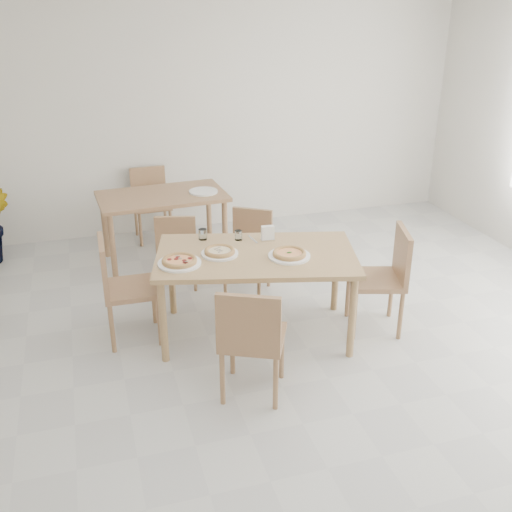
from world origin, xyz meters
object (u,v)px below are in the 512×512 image
object	(u,v)px
second_table	(162,203)
pizza_pepperoni	(179,260)
chair_south	(251,336)
tumbler_b	(239,235)
chair_west	(120,283)
pizza_margherita	(289,253)
chair_east	(386,272)
napkin_holder	(268,234)
tumbler_a	(203,234)
chair_back_s	(177,245)
chair_back_n	(150,198)
plate_mushroom	(220,254)
chair_north	(249,245)
plate_pepperoni	(180,263)
main_table	(256,262)
pizza_mushroom	(220,251)
plate_empty	(203,191)
plate_margherita	(289,256)

from	to	relation	value
second_table	pizza_pepperoni	bearing A→B (deg)	-97.60
chair_south	tumbler_b	bearing A→B (deg)	-75.73
chair_west	pizza_margherita	bearing A→B (deg)	-105.15
chair_east	pizza_margherita	bearing A→B (deg)	-78.84
napkin_holder	tumbler_a	bearing A→B (deg)	165.52
pizza_pepperoni	chair_back_s	size ratio (longest dim) A/B	0.41
chair_west	chair_back_n	world-z (taller)	chair_west
chair_west	tumbler_b	distance (m)	1.07
tumbler_b	second_table	bearing A→B (deg)	107.28
plate_mushroom	chair_back_n	size ratio (longest dim) A/B	0.36
chair_north	tumbler_b	xyz separation A→B (m)	(-0.24, -0.51, 0.33)
plate_pepperoni	tumbler_a	xyz separation A→B (m)	(0.28, 0.45, 0.04)
plate_pepperoni	second_table	size ratio (longest dim) A/B	0.25
chair_west	napkin_holder	size ratio (longest dim) A/B	6.79
napkin_holder	main_table	bearing A→B (deg)	-121.56
plate_pepperoni	tumbler_b	bearing A→B (deg)	31.48
main_table	plate_mushroom	distance (m)	0.31
plate_pepperoni	tumbler_a	distance (m)	0.53
chair_south	chair_east	distance (m)	1.52
chair_east	plate_pepperoni	distance (m)	1.75
chair_east	tumbler_a	world-z (taller)	chair_east
chair_back_n	pizza_mushroom	bearing A→B (deg)	-85.76
plate_empty	main_table	bearing A→B (deg)	-87.65
main_table	plate_pepperoni	size ratio (longest dim) A/B	5.25
plate_mushroom	chair_east	bearing A→B (deg)	-11.80
plate_pepperoni	pizza_pepperoni	xyz separation A→B (m)	(-0.00, 0.00, 0.02)
napkin_holder	pizza_margherita	bearing A→B (deg)	-75.87
main_table	plate_empty	bearing A→B (deg)	106.44
second_table	chair_back_s	bearing A→B (deg)	-91.26
plate_margherita	plate_mushroom	size ratio (longest dim) A/B	1.13
tumbler_b	plate_empty	world-z (taller)	tumbler_b
pizza_mushroom	pizza_pepperoni	size ratio (longest dim) A/B	0.94
napkin_holder	chair_back_s	size ratio (longest dim) A/B	0.17
chair_south	chair_west	bearing A→B (deg)	-28.18
pizza_margherita	napkin_holder	distance (m)	0.39
chair_north	chair_south	bearing A→B (deg)	-72.29
second_table	main_table	bearing A→B (deg)	-77.55
tumbler_a	chair_back_n	world-z (taller)	tumbler_a
chair_east	second_table	xyz separation A→B (m)	(-1.60, 1.99, 0.12)
chair_east	chair_back_s	distance (m)	2.03
chair_east	napkin_holder	distance (m)	1.06
main_table	chair_back_n	distance (m)	2.56
chair_west	plate_margherita	xyz separation A→B (m)	(1.33, -0.38, 0.23)
main_table	pizza_pepperoni	bearing A→B (deg)	-163.79
chair_east	pizza_pepperoni	xyz separation A→B (m)	(-1.73, 0.20, 0.25)
chair_south	chair_back_n	size ratio (longest dim) A/B	1.08
main_table	chair_west	xyz separation A→B (m)	(-1.09, 0.24, -0.15)
plate_pepperoni	napkin_holder	bearing A→B (deg)	17.97
chair_north	pizza_mushroom	world-z (taller)	same
tumbler_a	chair_back_n	distance (m)	2.10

